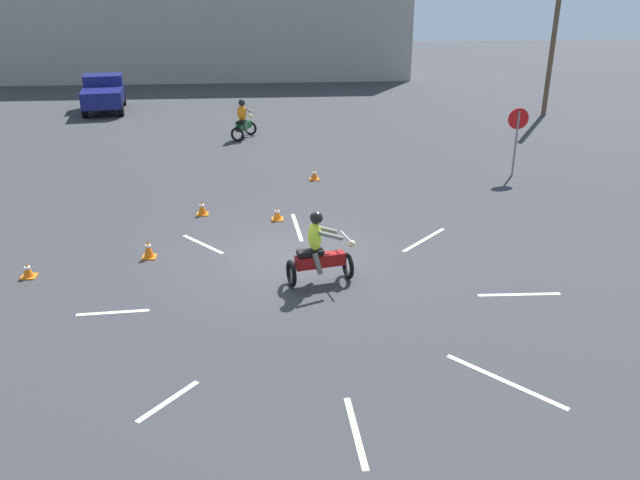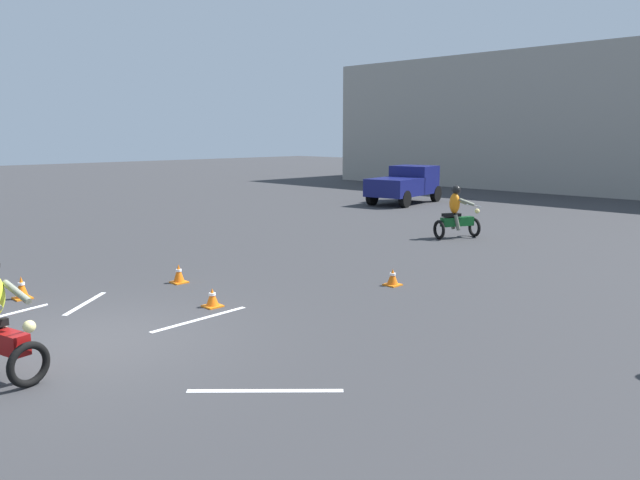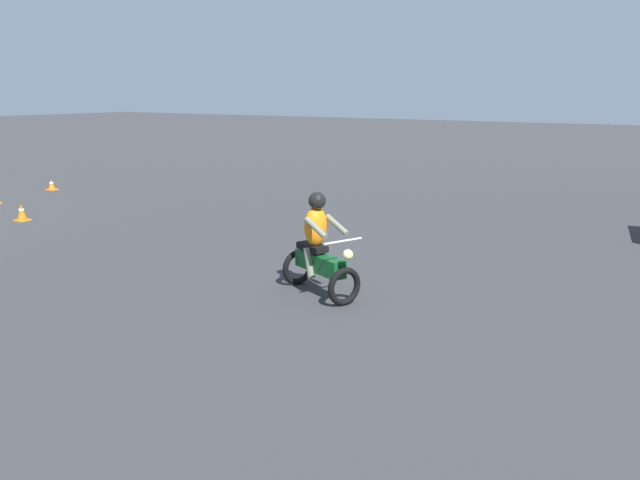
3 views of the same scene
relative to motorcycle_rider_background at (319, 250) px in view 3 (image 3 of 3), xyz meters
The scene contains 3 objects.
motorcycle_rider_background is the anchor object (origin of this frame).
traffic_cone_mid_center 9.49m from the motorcycle_rider_background, 95.57° to the right, with size 0.32×0.32×0.42m.
traffic_cone_mid_left 13.97m from the motorcycle_rider_background, 108.53° to the right, with size 0.32×0.32×0.34m.
Camera 3 is at (6.61, 17.70, 3.20)m, focal length 35.00 mm.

